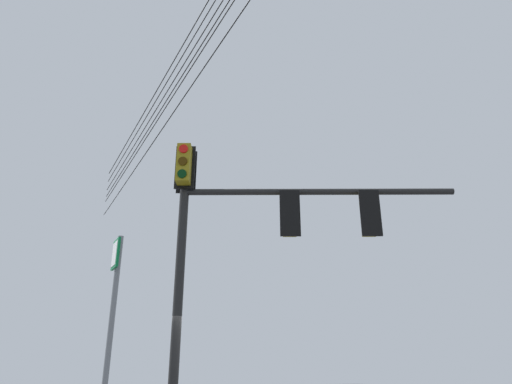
{
  "coord_description": "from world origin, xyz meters",
  "views": [
    {
      "loc": [
        9.5,
        -4.3,
        1.52
      ],
      "look_at": [
        1.21,
        0.43,
        5.19
      ],
      "focal_mm": 32.17,
      "sensor_mm": 36.0,
      "label": 1
    }
  ],
  "objects": [
    {
      "name": "route_sign_primary",
      "position": [
        3.71,
        -3.0,
        1.84
      ],
      "size": [
        0.31,
        0.1,
        3.1
      ],
      "color": "slate",
      "rests_on": "ground"
    },
    {
      "name": "signal_mast_assembly",
      "position": [
        1.07,
        0.18,
        4.52
      ],
      "size": [
        3.53,
        5.58,
        6.26
      ],
      "color": "black",
      "rests_on": "ground"
    },
    {
      "name": "overhead_wire_span",
      "position": [
        -0.43,
        -0.94,
        9.06
      ],
      "size": [
        18.45,
        0.36,
        2.67
      ],
      "color": "black"
    }
  ]
}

